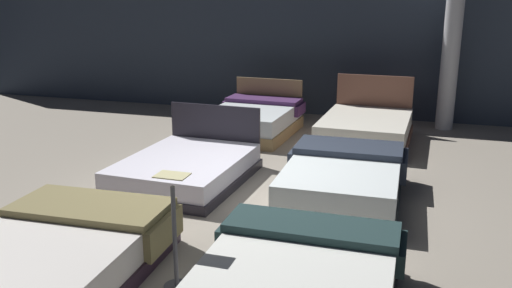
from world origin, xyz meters
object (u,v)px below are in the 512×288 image
object	(u,v)px
bed_2	(187,168)
bed_0	(58,254)
bed_3	(343,180)
support_pillar	(452,39)
bed_4	(253,120)
bed_5	(366,130)
price_sign	(175,245)

from	to	relation	value
bed_2	bed_0	bearing A→B (deg)	-88.19
bed_3	support_pillar	bearing A→B (deg)	71.82
bed_3	bed_4	distance (m)	3.55
support_pillar	bed_4	bearing A→B (deg)	-156.29
bed_0	bed_3	xyz separation A→B (m)	(2.23, 2.80, 0.02)
bed_0	support_pillar	world-z (taller)	support_pillar
bed_2	bed_3	distance (m)	2.20
bed_0	bed_3	world-z (taller)	bed_3
bed_3	support_pillar	world-z (taller)	support_pillar
bed_2	bed_4	xyz separation A→B (m)	(0.08, 2.85, 0.08)
bed_2	support_pillar	size ratio (longest dim) A/B	0.62
bed_0	bed_5	bearing A→B (deg)	66.09
bed_5	support_pillar	xyz separation A→B (m)	(1.37, 1.56, 1.50)
bed_5	price_sign	bearing A→B (deg)	-99.28
bed_0	bed_2	size ratio (longest dim) A/B	1.00
bed_4	support_pillar	xyz separation A→B (m)	(3.48, 1.53, 1.48)
bed_3	bed_4	bearing A→B (deg)	125.76
bed_2	bed_3	size ratio (longest dim) A/B	1.01
support_pillar	price_sign	bearing A→B (deg)	-109.26
bed_2	price_sign	size ratio (longest dim) A/B	2.02
bed_2	price_sign	bearing A→B (deg)	-65.08
bed_2	bed_4	distance (m)	2.85
bed_0	bed_4	distance (m)	5.65
price_sign	support_pillar	bearing A→B (deg)	70.74
bed_0	price_sign	distance (m)	1.15
bed_0	price_sign	xyz separation A→B (m)	(1.13, 0.15, 0.19)
bed_2	bed_4	bearing A→B (deg)	90.73
bed_0	support_pillar	size ratio (longest dim) A/B	0.62
bed_0	bed_3	bearing A→B (deg)	49.12
bed_0	bed_5	size ratio (longest dim) A/B	1.01
bed_4	price_sign	distance (m)	5.60
bed_4	bed_3	bearing A→B (deg)	-50.83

